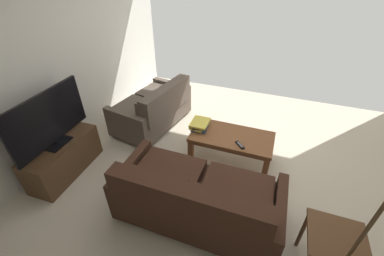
{
  "coord_description": "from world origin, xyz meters",
  "views": [
    {
      "loc": [
        -0.34,
        2.36,
        2.44
      ],
      "look_at": [
        0.51,
        0.05,
        0.7
      ],
      "focal_mm": 22.95,
      "sensor_mm": 36.0,
      "label": 1
    }
  ],
  "objects_px": {
    "book_stack": "(200,125)",
    "tv_remote": "(240,145)",
    "sofa_main": "(196,199)",
    "tv_stand": "(64,158)",
    "coffee_table": "(232,140)",
    "loveseat_near": "(154,108)",
    "flat_tv": "(48,120)",
    "end_table": "(334,245)"
  },
  "relations": [
    {
      "from": "loveseat_near",
      "to": "tv_remote",
      "type": "relative_size",
      "value": 9.96
    },
    {
      "from": "coffee_table",
      "to": "book_stack",
      "type": "xyz_separation_m",
      "value": [
        0.46,
        -0.02,
        0.12
      ]
    },
    {
      "from": "book_stack",
      "to": "loveseat_near",
      "type": "bearing_deg",
      "value": -24.67
    },
    {
      "from": "sofa_main",
      "to": "book_stack",
      "type": "xyz_separation_m",
      "value": [
        0.33,
        -1.09,
        0.17
      ]
    },
    {
      "from": "sofa_main",
      "to": "end_table",
      "type": "distance_m",
      "value": 1.28
    },
    {
      "from": "tv_stand",
      "to": "book_stack",
      "type": "height_order",
      "value": "book_stack"
    },
    {
      "from": "book_stack",
      "to": "sofa_main",
      "type": "bearing_deg",
      "value": 106.9
    },
    {
      "from": "loveseat_near",
      "to": "tv_stand",
      "type": "xyz_separation_m",
      "value": [
        0.62,
        1.42,
        -0.1
      ]
    },
    {
      "from": "coffee_table",
      "to": "tv_stand",
      "type": "xyz_separation_m",
      "value": [
        2.03,
        0.96,
        -0.15
      ]
    },
    {
      "from": "loveseat_near",
      "to": "tv_remote",
      "type": "bearing_deg",
      "value": 157.85
    },
    {
      "from": "flat_tv",
      "to": "coffee_table",
      "type": "bearing_deg",
      "value": -154.6
    },
    {
      "from": "coffee_table",
      "to": "end_table",
      "type": "distance_m",
      "value": 1.65
    },
    {
      "from": "end_table",
      "to": "tv_remote",
      "type": "bearing_deg",
      "value": -45.89
    },
    {
      "from": "end_table",
      "to": "tv_stand",
      "type": "relative_size",
      "value": 0.54
    },
    {
      "from": "sofa_main",
      "to": "book_stack",
      "type": "height_order",
      "value": "sofa_main"
    },
    {
      "from": "tv_stand",
      "to": "tv_remote",
      "type": "height_order",
      "value": "tv_stand"
    },
    {
      "from": "loveseat_near",
      "to": "book_stack",
      "type": "distance_m",
      "value": 1.06
    },
    {
      "from": "loveseat_near",
      "to": "end_table",
      "type": "xyz_separation_m",
      "value": [
        -2.55,
        1.66,
        0.12
      ]
    },
    {
      "from": "loveseat_near",
      "to": "book_stack",
      "type": "xyz_separation_m",
      "value": [
        -0.95,
        0.44,
        0.17
      ]
    },
    {
      "from": "end_table",
      "to": "book_stack",
      "type": "distance_m",
      "value": 2.01
    },
    {
      "from": "book_stack",
      "to": "tv_remote",
      "type": "relative_size",
      "value": 2.09
    },
    {
      "from": "book_stack",
      "to": "tv_remote",
      "type": "bearing_deg",
      "value": 162.0
    },
    {
      "from": "sofa_main",
      "to": "tv_stand",
      "type": "bearing_deg",
      "value": -3.16
    },
    {
      "from": "end_table",
      "to": "coffee_table",
      "type": "bearing_deg",
      "value": -46.64
    },
    {
      "from": "tv_stand",
      "to": "flat_tv",
      "type": "relative_size",
      "value": 0.93
    },
    {
      "from": "sofa_main",
      "to": "flat_tv",
      "type": "bearing_deg",
      "value": -3.15
    },
    {
      "from": "coffee_table",
      "to": "tv_remote",
      "type": "bearing_deg",
      "value": 128.53
    },
    {
      "from": "loveseat_near",
      "to": "coffee_table",
      "type": "xyz_separation_m",
      "value": [
        -1.41,
        0.46,
        0.04
      ]
    },
    {
      "from": "tv_stand",
      "to": "loveseat_near",
      "type": "bearing_deg",
      "value": -113.43
    },
    {
      "from": "sofa_main",
      "to": "flat_tv",
      "type": "xyz_separation_m",
      "value": [
        1.9,
        -0.1,
        0.5
      ]
    },
    {
      "from": "loveseat_near",
      "to": "tv_stand",
      "type": "relative_size",
      "value": 1.41
    },
    {
      "from": "loveseat_near",
      "to": "book_stack",
      "type": "height_order",
      "value": "loveseat_near"
    },
    {
      "from": "end_table",
      "to": "tv_remote",
      "type": "distance_m",
      "value": 1.43
    },
    {
      "from": "tv_remote",
      "to": "sofa_main",
      "type": "bearing_deg",
      "value": 73.01
    },
    {
      "from": "coffee_table",
      "to": "book_stack",
      "type": "distance_m",
      "value": 0.48
    },
    {
      "from": "sofa_main",
      "to": "coffee_table",
      "type": "distance_m",
      "value": 1.08
    },
    {
      "from": "sofa_main",
      "to": "loveseat_near",
      "type": "bearing_deg",
      "value": -50.0
    },
    {
      "from": "sofa_main",
      "to": "tv_remote",
      "type": "bearing_deg",
      "value": -106.99
    },
    {
      "from": "sofa_main",
      "to": "coffee_table",
      "type": "height_order",
      "value": "sofa_main"
    },
    {
      "from": "end_table",
      "to": "tv_stand",
      "type": "xyz_separation_m",
      "value": [
        3.16,
        -0.24,
        -0.22
      ]
    },
    {
      "from": "sofa_main",
      "to": "tv_stand",
      "type": "height_order",
      "value": "sofa_main"
    },
    {
      "from": "coffee_table",
      "to": "flat_tv",
      "type": "distance_m",
      "value": 2.29
    }
  ]
}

